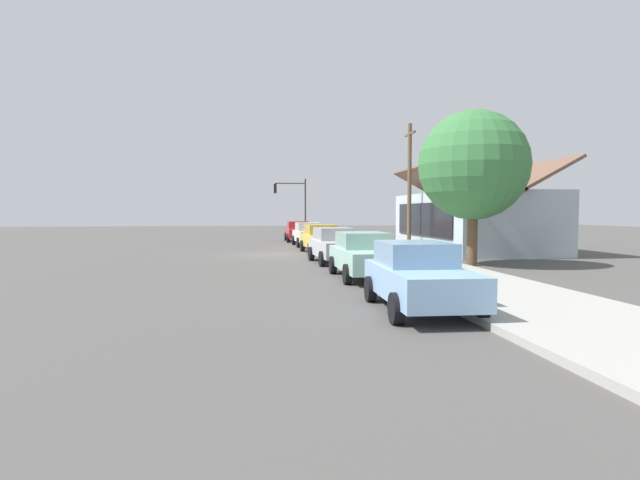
# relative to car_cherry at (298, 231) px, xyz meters

# --- Properties ---
(ground_plane) EXTENTS (120.00, 120.00, 0.00)m
(ground_plane) POSITION_rel_car_cherry_xyz_m (12.49, -2.61, -0.81)
(ground_plane) COLOR #4C4947
(sidewalk_curb) EXTENTS (60.00, 4.20, 0.16)m
(sidewalk_curb) POSITION_rel_car_cherry_xyz_m (12.49, 2.99, -0.73)
(sidewalk_curb) COLOR #A3A099
(sidewalk_curb) RESTS_ON ground
(car_cherry) EXTENTS (4.41, 1.97, 1.59)m
(car_cherry) POSITION_rel_car_cherry_xyz_m (0.00, 0.00, 0.00)
(car_cherry) COLOR red
(car_cherry) RESTS_ON ground
(car_ivory) EXTENTS (4.70, 2.17, 1.59)m
(car_ivory) POSITION_rel_car_cherry_xyz_m (5.50, 0.27, 0.00)
(car_ivory) COLOR silver
(car_ivory) RESTS_ON ground
(car_mustard) EXTENTS (4.41, 2.20, 1.59)m
(car_mustard) POSITION_rel_car_cherry_xyz_m (11.50, 0.28, 0.00)
(car_mustard) COLOR gold
(car_mustard) RESTS_ON ground
(car_silver) EXTENTS (4.49, 2.20, 1.59)m
(car_silver) POSITION_rel_car_cherry_xyz_m (17.31, 0.12, 0.00)
(car_silver) COLOR silver
(car_silver) RESTS_ON ground
(car_seafoam) EXTENTS (4.60, 2.05, 1.59)m
(car_seafoam) POSITION_rel_car_cherry_xyz_m (22.74, 0.26, 0.00)
(car_seafoam) COLOR #9ED1BC
(car_seafoam) RESTS_ON ground
(car_skyblue) EXTENTS (4.38, 2.11, 1.59)m
(car_skyblue) POSITION_rel_car_cherry_xyz_m (28.71, 0.20, -0.00)
(car_skyblue) COLOR #8CB7E0
(car_skyblue) RESTS_ON ground
(storefront_building) EXTENTS (12.08, 6.30, 5.15)m
(storefront_building) POSITION_rel_car_cherry_xyz_m (11.16, 9.38, 1.04)
(storefront_building) COLOR #ADBCC6
(storefront_building) RESTS_ON ground
(shade_tree) EXTENTS (4.69, 4.69, 6.66)m
(shade_tree) POSITION_rel_car_cherry_xyz_m (19.31, 5.77, 3.49)
(shade_tree) COLOR brown
(shade_tree) RESTS_ON ground
(traffic_light_main) EXTENTS (0.37, 2.79, 5.20)m
(traffic_light_main) POSITION_rel_car_cherry_xyz_m (-3.89, -0.07, 2.68)
(traffic_light_main) COLOR #383833
(traffic_light_main) RESTS_ON ground
(utility_pole_wooden) EXTENTS (1.80, 0.24, 7.50)m
(utility_pole_wooden) POSITION_rel_car_cherry_xyz_m (10.98, 5.59, 3.11)
(utility_pole_wooden) COLOR brown
(utility_pole_wooden) RESTS_ON ground
(fire_hydrant_red) EXTENTS (0.22, 0.22, 0.71)m
(fire_hydrant_red) POSITION_rel_car_cherry_xyz_m (12.73, 1.59, -0.32)
(fire_hydrant_red) COLOR red
(fire_hydrant_red) RESTS_ON sidewalk_curb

